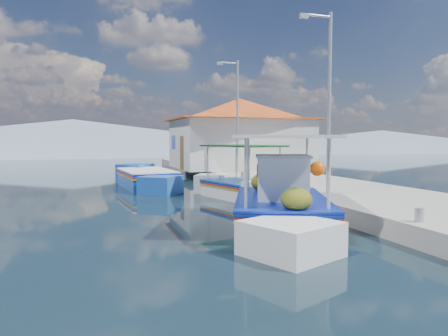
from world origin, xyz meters
name	(u,v)px	position (x,y,z in m)	size (l,w,h in m)	color
ground	(215,228)	(0.00, 0.00, 0.00)	(160.00, 160.00, 0.00)	black
quay	(304,186)	(5.90, 6.00, 0.25)	(5.00, 44.00, 0.50)	gray
bollards	(267,180)	(3.80, 5.25, 0.65)	(0.20, 17.20, 0.30)	#A5A8AD
main_caique	(279,206)	(1.73, -0.19, 0.52)	(4.32, 7.56, 2.68)	silver
caique_green_canopy	(242,189)	(2.63, 5.03, 0.35)	(2.93, 5.97, 2.32)	silver
caique_blue_hull	(147,180)	(-0.46, 9.82, 0.35)	(2.56, 7.18, 1.28)	#1C50AA
harbor_building	(240,132)	(6.20, 15.00, 2.78)	(10.49, 10.49, 4.40)	silver
lamp_post_near	(327,93)	(4.51, 2.00, 3.85)	(1.21, 0.14, 6.00)	#A5A8AD
lamp_post_far	(236,110)	(4.51, 11.00, 3.85)	(1.21, 0.14, 6.00)	#A5A8AD
mountain_ridge	(151,141)	(6.54, 56.00, 2.04)	(171.40, 96.00, 5.50)	gray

